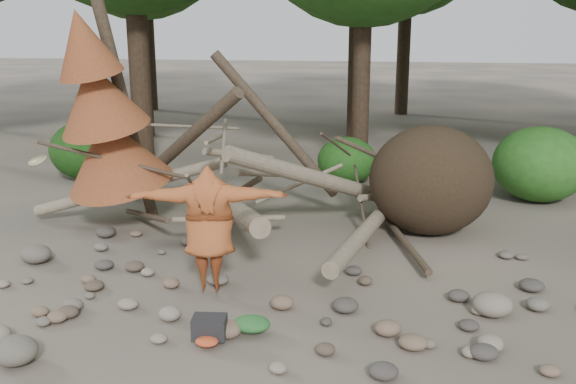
# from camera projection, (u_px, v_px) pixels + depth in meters

# --- Properties ---
(ground) EXTENTS (120.00, 120.00, 0.00)m
(ground) POSITION_uv_depth(u_px,v_px,m) (228.00, 328.00, 8.06)
(ground) COLOR #514C44
(ground) RESTS_ON ground
(deadfall_pile) EXTENTS (8.55, 5.24, 3.30)m
(deadfall_pile) POSITION_uv_depth(u_px,v_px,m) (398.00, 182.00, 11.51)
(deadfall_pile) COLOR #332619
(deadfall_pile) RESTS_ON ground
(dead_conifer) EXTENTS (2.06, 2.16, 4.35)m
(dead_conifer) POSITION_uv_depth(u_px,v_px,m) (104.00, 117.00, 11.26)
(dead_conifer) COLOR #4C3F30
(dead_conifer) RESTS_ON ground
(bush_left) EXTENTS (1.80, 1.80, 1.44)m
(bush_left) POSITION_uv_depth(u_px,v_px,m) (87.00, 150.00, 15.67)
(bush_left) COLOR #1B4713
(bush_left) RESTS_ON ground
(bush_mid) EXTENTS (1.40, 1.40, 1.12)m
(bush_mid) POSITION_uv_depth(u_px,v_px,m) (347.00, 161.00, 15.21)
(bush_mid) COLOR #245A1A
(bush_mid) RESTS_ON ground
(bush_right) EXTENTS (2.00, 2.00, 1.60)m
(bush_right) POSITION_uv_depth(u_px,v_px,m) (540.00, 164.00, 13.68)
(bush_right) COLOR #2E6B21
(bush_right) RESTS_ON ground
(frisbee_thrower) EXTENTS (3.40, 1.21, 1.96)m
(frisbee_thrower) POSITION_uv_depth(u_px,v_px,m) (209.00, 228.00, 8.83)
(frisbee_thrower) COLOR #AB5126
(frisbee_thrower) RESTS_ON ground
(backpack) EXTENTS (0.43, 0.31, 0.27)m
(backpack) POSITION_uv_depth(u_px,v_px,m) (210.00, 332.00, 7.67)
(backpack) COLOR black
(backpack) RESTS_ON ground
(cloth_green) EXTENTS (0.47, 0.39, 0.17)m
(cloth_green) POSITION_uv_depth(u_px,v_px,m) (252.00, 328.00, 7.87)
(cloth_green) COLOR #27632A
(cloth_green) RESTS_ON ground
(cloth_orange) EXTENTS (0.27, 0.22, 0.10)m
(cloth_orange) POSITION_uv_depth(u_px,v_px,m) (207.00, 345.00, 7.51)
(cloth_orange) COLOR #C64821
(cloth_orange) RESTS_ON ground
(boulder_front_left) EXTENTS (0.54, 0.48, 0.32)m
(boulder_front_left) POSITION_uv_depth(u_px,v_px,m) (14.00, 350.00, 7.17)
(boulder_front_left) COLOR #696357
(boulder_front_left) RESTS_ON ground
(boulder_mid_right) EXTENTS (0.52, 0.47, 0.31)m
(boulder_mid_right) POSITION_uv_depth(u_px,v_px,m) (492.00, 304.00, 8.36)
(boulder_mid_right) COLOR gray
(boulder_mid_right) RESTS_ON ground
(boulder_mid_left) EXTENTS (0.50, 0.45, 0.30)m
(boulder_mid_left) POSITION_uv_depth(u_px,v_px,m) (36.00, 254.00, 10.22)
(boulder_mid_left) COLOR #625A52
(boulder_mid_left) RESTS_ON ground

